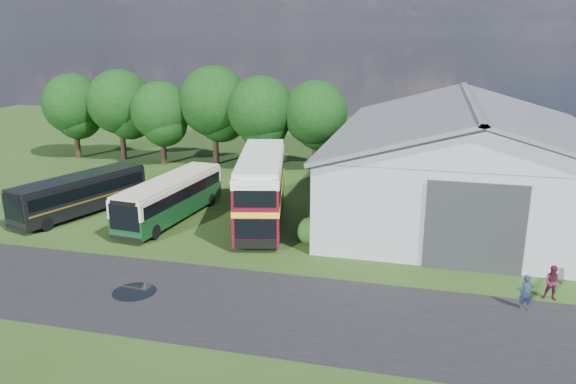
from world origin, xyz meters
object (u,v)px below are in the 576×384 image
(storage_shed, at_px, (466,152))
(visitor_a, at_px, (526,293))
(bus_green_single, at_px, (171,198))
(bus_dark_single, at_px, (81,194))
(visitor_b, at_px, (553,283))
(bus_maroon_double, at_px, (261,189))

(storage_shed, xyz_separation_m, visitor_a, (2.24, -16.06, -3.31))
(bus_green_single, xyz_separation_m, visitor_a, (21.96, -8.04, -0.71))
(bus_green_single, bearing_deg, bus_dark_single, -170.45)
(storage_shed, xyz_separation_m, bus_dark_single, (-26.51, -8.47, -2.66))
(storage_shed, bearing_deg, visitor_a, -82.04)
(visitor_a, bearing_deg, bus_green_single, 153.56)
(visitor_b, bearing_deg, bus_green_single, 172.19)
(bus_maroon_double, height_order, bus_dark_single, bus_maroon_double)
(bus_green_single, relative_size, visitor_a, 6.34)
(visitor_a, height_order, visitor_b, visitor_b)
(bus_maroon_double, xyz_separation_m, bus_dark_single, (-13.11, -1.25, -0.90))
(bus_maroon_double, xyz_separation_m, visitor_a, (15.64, -8.83, -1.55))
(visitor_b, bearing_deg, visitor_a, -127.37)
(bus_green_single, relative_size, visitor_b, 6.15)
(bus_green_single, bearing_deg, bus_maroon_double, 12.85)
(bus_green_single, relative_size, bus_maroon_double, 0.94)
(visitor_a, bearing_deg, bus_maroon_double, 144.21)
(bus_dark_single, bearing_deg, visitor_b, 6.57)
(storage_shed, relative_size, visitor_a, 14.55)
(storage_shed, xyz_separation_m, bus_maroon_double, (-13.40, -7.23, -1.77))
(bus_green_single, height_order, bus_dark_single, bus_green_single)
(bus_dark_single, bearing_deg, bus_maroon_double, 23.62)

